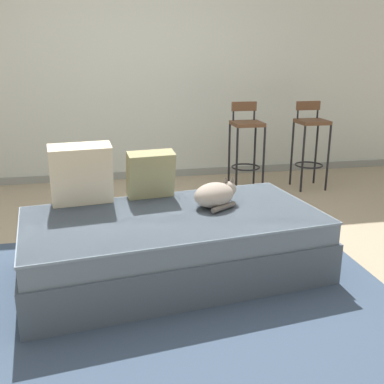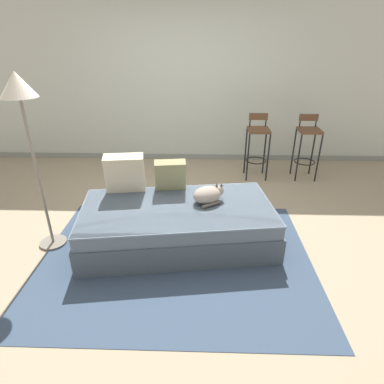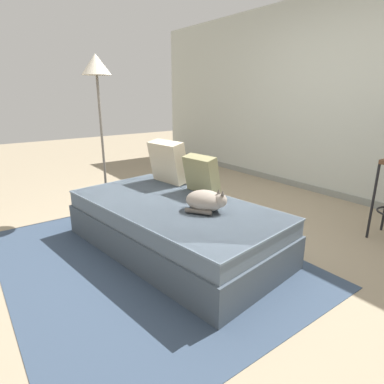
% 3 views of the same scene
% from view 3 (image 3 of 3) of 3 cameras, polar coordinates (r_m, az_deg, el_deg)
% --- Properties ---
extents(ground_plane, '(16.00, 16.00, 0.00)m').
position_cam_3_polar(ground_plane, '(3.22, 2.75, -7.95)').
color(ground_plane, gray).
rests_on(ground_plane, ground).
extents(wall_back_panel, '(8.00, 0.10, 2.60)m').
position_cam_3_polar(wall_back_panel, '(4.67, 25.77, 14.78)').
color(wall_back_panel, '#B7BCB2').
rests_on(wall_back_panel, ground).
extents(wall_baseboard_trim, '(8.00, 0.02, 0.09)m').
position_cam_3_polar(wall_baseboard_trim, '(4.81, 23.53, -0.19)').
color(wall_baseboard_trim, gray).
rests_on(wall_baseboard_trim, ground).
extents(area_rug, '(2.71, 2.13, 0.01)m').
position_cam_3_polar(area_rug, '(2.87, -8.40, -11.34)').
color(area_rug, '#334256').
rests_on(area_rug, ground).
extents(couch, '(2.13, 1.29, 0.44)m').
position_cam_3_polar(couch, '(2.91, -3.36, -5.95)').
color(couch, '#44505B').
rests_on(couch, ground).
extents(throw_pillow_corner, '(0.46, 0.28, 0.45)m').
position_cam_3_polar(throw_pillow_corner, '(3.44, -4.29, 5.39)').
color(throw_pillow_corner, beige).
rests_on(throw_pillow_corner, couch).
extents(throw_pillow_middle, '(0.37, 0.24, 0.36)m').
position_cam_3_polar(throw_pillow_middle, '(3.09, 1.74, 3.25)').
color(throw_pillow_middle, '#847F56').
rests_on(throw_pillow_middle, couch).
extents(cat, '(0.40, 0.38, 0.20)m').
position_cam_3_polar(cat, '(2.62, 2.54, -1.56)').
color(cat, gray).
rests_on(cat, couch).
extents(floor_lamp, '(0.32, 0.32, 1.77)m').
position_cam_3_polar(floor_lamp, '(3.86, -16.50, 18.53)').
color(floor_lamp, slate).
rests_on(floor_lamp, ground).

